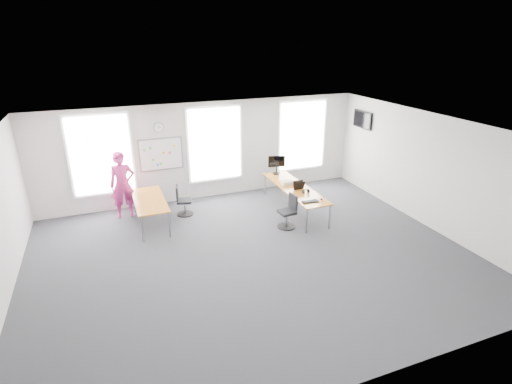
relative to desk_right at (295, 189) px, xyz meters
name	(u,v)px	position (x,y,z in m)	size (l,w,h in m)	color
floor	(252,256)	(-2.10, -2.02, -0.68)	(10.00, 10.00, 0.00)	#26262B
ceiling	(251,130)	(-2.10, -2.02, 2.32)	(10.00, 10.00, 0.00)	silver
wall_back	(205,151)	(-2.10, 1.98, 0.82)	(10.00, 10.00, 0.00)	silver
wall_front	(357,304)	(-2.10, -6.02, 0.82)	(10.00, 10.00, 0.00)	silver
wall_right	(429,171)	(2.90, -2.02, 0.82)	(10.00, 10.00, 0.00)	silver
window_left	(101,155)	(-5.10, 1.95, 1.02)	(1.60, 0.06, 2.20)	white
window_mid	(215,144)	(-1.80, 1.95, 1.02)	(1.60, 0.06, 2.20)	white
window_right	(302,136)	(1.20, 1.95, 1.02)	(1.60, 0.06, 2.20)	white
desk_right	(295,189)	(0.00, 0.00, 0.00)	(0.79, 2.97, 0.72)	#AD7527
desk_left	(150,202)	(-4.04, 0.59, -0.01)	(0.80, 1.99, 0.73)	#AD7527
chair_right	(288,213)	(-0.63, -0.91, -0.28)	(0.49, 0.49, 0.91)	black
chair_left	(182,202)	(-3.11, 0.89, -0.29)	(0.48, 0.48, 0.88)	black
person	(123,185)	(-4.64, 1.39, 0.27)	(0.69, 0.45, 1.90)	#C22C76
whiteboard	(161,154)	(-3.45, 1.95, 0.87)	(1.20, 0.03, 0.90)	white
wall_clock	(159,127)	(-3.45, 1.95, 1.67)	(0.30, 0.30, 0.04)	gray
tv	(363,119)	(2.85, 0.98, 1.62)	(0.06, 0.90, 0.55)	black
keyboard	(310,202)	(-0.10, -1.12, 0.06)	(0.45, 0.16, 0.02)	black
mouse	(321,199)	(0.25, -1.10, 0.07)	(0.07, 0.11, 0.04)	black
lens_cap	(309,196)	(0.04, -0.78, 0.05)	(0.07, 0.07, 0.01)	black
headphones	(306,191)	(0.09, -0.51, 0.10)	(0.20, 0.11, 0.12)	black
laptop_sleeve	(299,185)	(0.03, -0.19, 0.17)	(0.31, 0.17, 0.26)	black
paper_stack	(287,183)	(-0.10, 0.29, 0.10)	(0.32, 0.24, 0.11)	beige
monitor	(277,163)	(-0.01, 1.27, 0.41)	(0.53, 0.22, 0.60)	black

